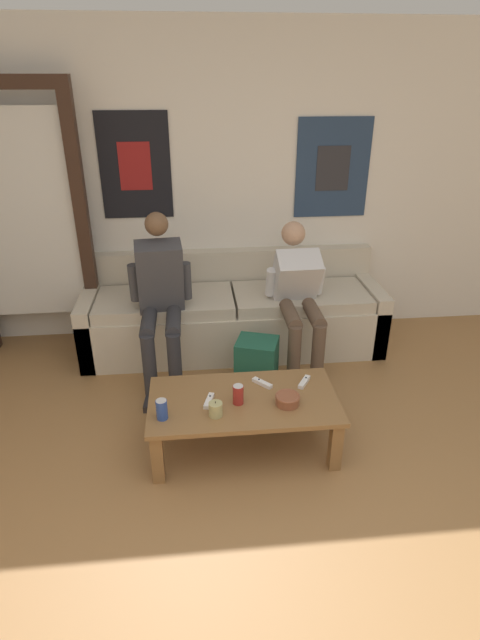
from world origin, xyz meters
The scene contains 15 objects.
ground_plane centered at (0.00, 0.00, 0.00)m, with size 18.00×18.00×0.00m, color #9E7042.
wall_back centered at (0.00, 2.95, 1.28)m, with size 10.00×0.07×2.55m.
door_frame centered at (-1.71, 2.74, 1.20)m, with size 1.00×0.10×2.15m.
couch centered at (-0.08, 2.57, 0.28)m, with size 2.50×0.75×0.78m.
coffee_table centered at (-0.14, 1.23, 0.31)m, with size 1.16×0.61×0.36m.
person_seated_adult centered at (-0.66, 2.17, 0.68)m, with size 0.47×0.80×1.25m.
person_seated_teen centered at (0.40, 2.23, 0.62)m, with size 0.47×0.94×1.11m.
backpack centered at (0.03, 1.85, 0.20)m, with size 0.36×0.35×0.42m.
ceramic_bowl centered at (0.12, 1.15, 0.40)m, with size 0.15×0.15×0.07m.
pillar_candle centered at (-0.31, 1.09, 0.41)m, with size 0.08×0.08×0.10m.
drink_can_blue centered at (-0.62, 1.09, 0.43)m, with size 0.07×0.07×0.12m.
drink_can_red centered at (-0.17, 1.20, 0.43)m, with size 0.07×0.07×0.12m.
game_controller_near_left centered at (0.00, 1.38, 0.38)m, with size 0.12×0.13×0.03m.
game_controller_near_right centered at (-0.35, 1.22, 0.38)m, with size 0.07×0.15×0.03m.
game_controller_far_center centered at (0.27, 1.36, 0.38)m, with size 0.11×0.14×0.03m.
Camera 1 is at (-0.41, -1.27, 2.15)m, focal length 28.00 mm.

